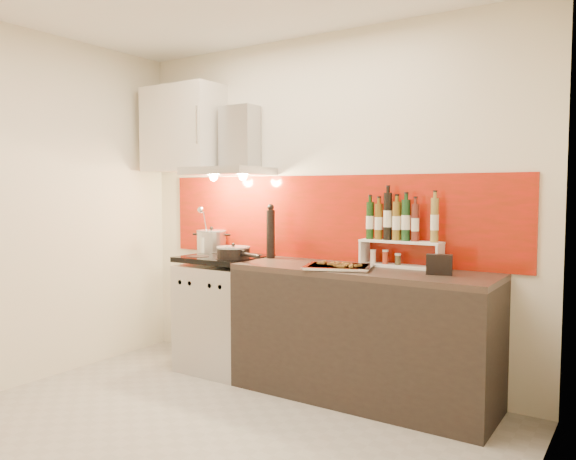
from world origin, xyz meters
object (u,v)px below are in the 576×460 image
Objects in this scene: counter at (361,334)px; saute_pan at (234,253)px; pepper_mill at (271,232)px; baking_tray at (339,266)px; stock_pot at (212,241)px; range_stove at (225,314)px.

saute_pan is (-1.02, -0.11, 0.51)m from counter.
saute_pan is 0.33m from pepper_mill.
baking_tray is (-0.12, -0.10, 0.47)m from counter.
stock_pot is at bearing 168.78° from baking_tray.
baking_tray is at bearing -139.88° from counter.
range_stove is 0.65m from stock_pot.
stock_pot is (-0.28, 0.17, 0.56)m from range_stove.
baking_tray is (1.08, -0.10, 0.47)m from range_stove.
counter is 3.40× the size of baking_tray.
saute_pan is at bearing -29.93° from range_stove.
counter is at bearing 6.14° from saute_pan.
stock_pot is 1.39m from baking_tray.
pepper_mill is at bearing 161.75° from baking_tray.
baking_tray is at bearing 0.44° from saute_pan.
saute_pan reaches higher than counter.
saute_pan is at bearing -124.25° from pepper_mill.
range_stove is 3.63× the size of stock_pot.
range_stove is at bearing -157.87° from pepper_mill.
saute_pan is (0.46, -0.28, -0.05)m from stock_pot.
stock_pot is 0.64m from pepper_mill.
pepper_mill is (0.63, -0.03, 0.10)m from stock_pot.
pepper_mill is 0.79m from baking_tray.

